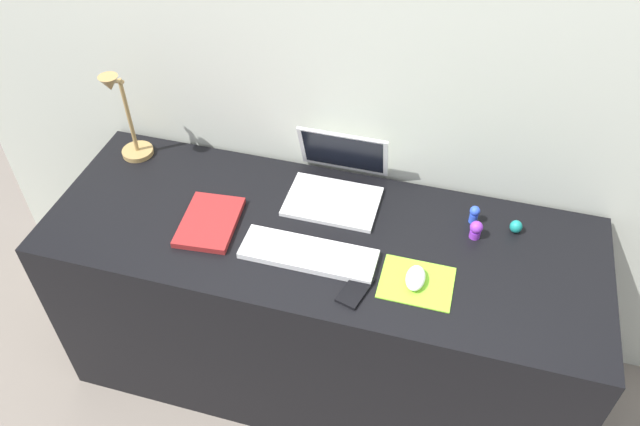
# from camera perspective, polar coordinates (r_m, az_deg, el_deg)

# --- Properties ---
(ground_plane) EXTENTS (6.00, 6.00, 0.00)m
(ground_plane) POSITION_cam_1_polar(r_m,az_deg,el_deg) (2.52, 0.03, -13.75)
(ground_plane) COLOR slate
(back_wall) EXTENTS (2.96, 0.05, 1.48)m
(back_wall) POSITION_cam_1_polar(r_m,az_deg,el_deg) (2.20, 2.54, 4.49)
(back_wall) COLOR beige
(back_wall) RESTS_ON ground_plane
(desk) EXTENTS (1.76, 0.63, 0.74)m
(desk) POSITION_cam_1_polar(r_m,az_deg,el_deg) (2.22, 0.04, -8.62)
(desk) COLOR black
(desk) RESTS_ON ground_plane
(laptop) EXTENTS (0.30, 0.28, 0.20)m
(laptop) POSITION_cam_1_polar(r_m,az_deg,el_deg) (2.05, 1.50, 3.14)
(laptop) COLOR white
(laptop) RESTS_ON desk
(keyboard) EXTENTS (0.41, 0.13, 0.02)m
(keyboard) POSITION_cam_1_polar(r_m,az_deg,el_deg) (1.87, -1.06, -3.79)
(keyboard) COLOR white
(keyboard) RESTS_ON desk
(mousepad) EXTENTS (0.21, 0.17, 0.00)m
(mousepad) POSITION_cam_1_polar(r_m,az_deg,el_deg) (1.83, 8.84, -6.32)
(mousepad) COLOR #8CDB33
(mousepad) RESTS_ON desk
(mouse) EXTENTS (0.06, 0.10, 0.03)m
(mouse) POSITION_cam_1_polar(r_m,az_deg,el_deg) (1.81, 8.75, -5.91)
(mouse) COLOR white
(mouse) RESTS_ON mousepad
(cell_phone) EXTENTS (0.10, 0.14, 0.01)m
(cell_phone) POSITION_cam_1_polar(r_m,az_deg,el_deg) (1.79, 3.27, -7.03)
(cell_phone) COLOR black
(cell_phone) RESTS_ON desk
(desk_lamp) EXTENTS (0.11, 0.14, 0.35)m
(desk_lamp) POSITION_cam_1_polar(r_m,az_deg,el_deg) (2.22, -17.44, 8.23)
(desk_lamp) COLOR #A5844C
(desk_lamp) RESTS_ON desk
(notebook_pad) EXTENTS (0.19, 0.25, 0.02)m
(notebook_pad) POSITION_cam_1_polar(r_m,az_deg,el_deg) (1.99, -10.08, -0.81)
(notebook_pad) COLOR maroon
(notebook_pad) RESTS_ON desk
(toy_figurine_teal) EXTENTS (0.04, 0.04, 0.04)m
(toy_figurine_teal) POSITION_cam_1_polar(r_m,az_deg,el_deg) (2.03, 17.53, -1.20)
(toy_figurine_teal) COLOR teal
(toy_figurine_teal) RESTS_ON desk
(toy_figurine_purple) EXTENTS (0.04, 0.04, 0.06)m
(toy_figurine_purple) POSITION_cam_1_polar(r_m,az_deg,el_deg) (1.97, 14.11, -1.46)
(toy_figurine_purple) COLOR purple
(toy_figurine_purple) RESTS_ON desk
(toy_figurine_blue) EXTENTS (0.03, 0.03, 0.06)m
(toy_figurine_blue) POSITION_cam_1_polar(r_m,az_deg,el_deg) (2.01, 13.96, -0.07)
(toy_figurine_blue) COLOR blue
(toy_figurine_blue) RESTS_ON desk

